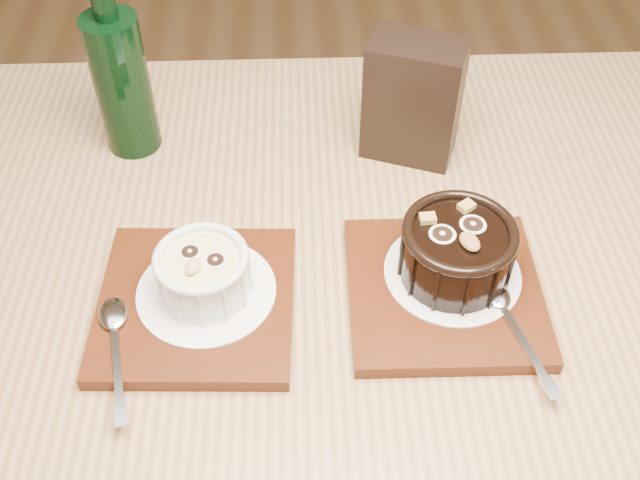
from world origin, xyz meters
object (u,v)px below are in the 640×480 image
(tray_left, at_px, (196,303))
(condiment_stand, at_px, (413,100))
(green_bottle, at_px, (121,79))
(table, at_px, (315,350))
(ramekin_dark, at_px, (457,249))
(ramekin_white, at_px, (203,272))
(tray_right, at_px, (444,291))

(tray_left, bearing_deg, condiment_stand, 43.92)
(condiment_stand, height_order, green_bottle, green_bottle)
(table, height_order, ramekin_dark, ramekin_dark)
(ramekin_dark, distance_m, condiment_stand, 0.20)
(ramekin_white, bearing_deg, table, 26.48)
(table, bearing_deg, ramekin_white, -178.38)
(table, distance_m, tray_left, 0.15)
(tray_left, bearing_deg, ramekin_dark, 4.33)
(table, height_order, tray_left, tray_left)
(tray_left, xyz_separation_m, ramekin_white, (0.01, 0.01, 0.04))
(ramekin_white, height_order, condiment_stand, condiment_stand)
(table, height_order, tray_right, tray_right)
(ramekin_white, bearing_deg, ramekin_dark, 27.56)
(condiment_stand, bearing_deg, green_bottle, 174.93)
(table, bearing_deg, tray_left, -174.74)
(tray_left, xyz_separation_m, tray_right, (0.23, 0.00, 0.00))
(table, xyz_separation_m, condiment_stand, (0.12, 0.21, 0.16))
(table, bearing_deg, green_bottle, 129.83)
(tray_right, distance_m, condiment_stand, 0.22)
(table, height_order, condiment_stand, condiment_stand)
(ramekin_white, distance_m, condiment_stand, 0.30)
(tray_right, bearing_deg, table, 176.58)
(tray_right, bearing_deg, green_bottle, 142.65)
(tray_left, distance_m, condiment_stand, 0.32)
(tray_left, relative_size, condiment_stand, 1.29)
(tray_left, height_order, condiment_stand, condiment_stand)
(ramekin_white, distance_m, ramekin_dark, 0.23)
(tray_right, relative_size, green_bottle, 0.79)
(ramekin_dark, relative_size, green_bottle, 0.47)
(ramekin_dark, bearing_deg, green_bottle, 125.48)
(table, height_order, ramekin_white, ramekin_white)
(condiment_stand, bearing_deg, ramekin_dark, -85.60)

